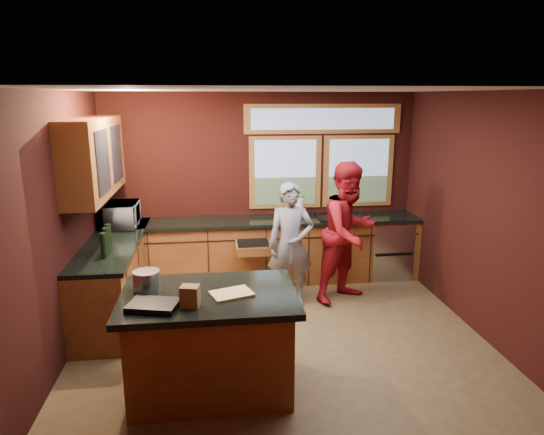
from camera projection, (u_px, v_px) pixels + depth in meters
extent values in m
plane|color=brown|center=(280.00, 335.00, 5.51)|extent=(4.50, 4.50, 0.00)
cube|color=black|center=(262.00, 186.00, 7.11)|extent=(4.50, 0.02, 2.70)
cube|color=black|center=(322.00, 293.00, 3.26)|extent=(4.50, 0.02, 2.70)
cube|color=black|center=(61.00, 227.00, 4.91)|extent=(0.02, 4.00, 2.70)
cube|color=black|center=(478.00, 214.00, 5.45)|extent=(0.02, 4.00, 2.70)
cube|color=silver|center=(281.00, 90.00, 4.85)|extent=(4.50, 4.00, 0.02)
cube|color=#798BA7|center=(285.00, 173.00, 7.09)|extent=(1.06, 0.02, 1.06)
cube|color=#798BA7|center=(358.00, 171.00, 7.22)|extent=(1.06, 0.02, 1.06)
cube|color=brown|center=(323.00, 119.00, 6.96)|extent=(2.30, 0.02, 0.42)
cube|color=#603016|center=(94.00, 157.00, 5.61)|extent=(0.36, 1.80, 0.90)
cube|color=#603016|center=(264.00, 252.00, 7.04)|extent=(4.50, 0.60, 0.88)
cube|color=black|center=(264.00, 221.00, 6.92)|extent=(4.50, 0.64, 0.05)
cube|color=#B7B7BC|center=(387.00, 248.00, 7.25)|extent=(0.60, 0.58, 0.85)
cube|color=black|center=(339.00, 219.00, 7.02)|extent=(0.66, 0.46, 0.05)
cube|color=#603016|center=(115.00, 279.00, 5.99)|extent=(0.60, 2.30, 0.88)
cube|color=black|center=(113.00, 243.00, 5.88)|extent=(0.64, 2.30, 0.05)
cube|color=#603016|center=(211.00, 345.00, 4.40)|extent=(1.40, 0.90, 0.88)
cube|color=black|center=(209.00, 297.00, 4.28)|extent=(1.55, 1.05, 0.06)
imported|color=slate|center=(291.00, 245.00, 6.16)|extent=(0.62, 0.44, 1.60)
imported|color=maroon|center=(349.00, 232.00, 6.29)|extent=(1.13, 1.06, 1.84)
imported|color=#999999|center=(123.00, 215.00, 6.49)|extent=(0.40, 0.59, 0.32)
imported|color=#999999|center=(295.00, 206.00, 6.98)|extent=(0.31, 0.27, 0.34)
cylinder|color=silver|center=(299.00, 209.00, 6.95)|extent=(0.12, 0.12, 0.28)
cube|color=tan|center=(232.00, 294.00, 4.25)|extent=(0.41, 0.35, 0.02)
cylinder|color=silver|center=(147.00, 281.00, 4.33)|extent=(0.24, 0.24, 0.18)
cube|color=brown|center=(190.00, 296.00, 4.00)|extent=(0.17, 0.15, 0.18)
cube|color=black|center=(153.00, 305.00, 3.98)|extent=(0.46, 0.37, 0.05)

